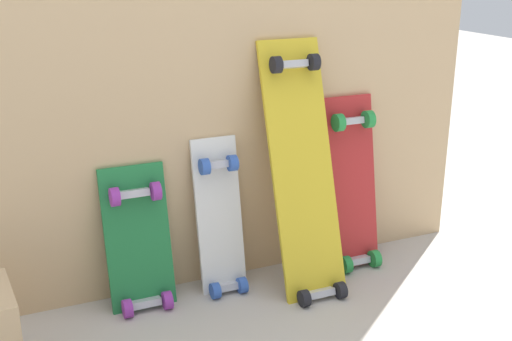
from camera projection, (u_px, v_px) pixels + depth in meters
The scene contains 6 objects.
ground_plane at pixel (248, 277), 2.39m from camera, with size 12.00×12.00×0.00m, color #B2AAA0.
plywood_wall_panel at pixel (239, 37), 2.18m from camera, with size 1.82×0.04×1.73m, color tan.
skateboard_green at pixel (139, 248), 2.15m from camera, with size 0.22×0.18×0.54m.
skateboard_white at pixel (220, 225), 2.26m from camera, with size 0.16×0.17×0.61m.
skateboard_yellow at pixel (304, 180), 2.23m from camera, with size 0.23×0.34×0.93m.
skateboard_red at pixel (352, 191), 2.43m from camera, with size 0.20×0.19×0.70m.
Camera 1 is at (-0.83, -1.98, 1.14)m, focal length 45.62 mm.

